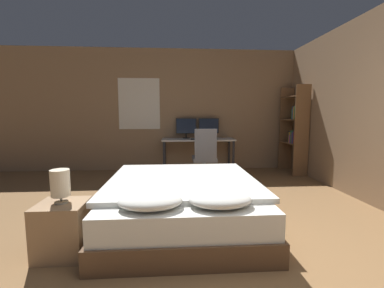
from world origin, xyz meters
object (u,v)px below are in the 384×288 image
office_chair (205,161)px  monitor_right (209,127)px  nightstand (63,229)px  monitor_left (186,127)px  computer_mouse (211,139)px  bedside_lamp (60,184)px  keyboard (199,139)px  bed (183,202)px  desk (198,143)px  bookshelf (295,127)px

office_chair → monitor_right: bearing=78.0°
nightstand → monitor_right: size_ratio=1.07×
nightstand → office_chair: 2.94m
monitor_left → office_chair: bearing=-72.2°
nightstand → computer_mouse: size_ratio=6.89×
bedside_lamp → computer_mouse: bearing=60.0°
bedside_lamp → keyboard: bedside_lamp is taller
computer_mouse → office_chair: size_ratio=0.07×
bedside_lamp → monitor_left: monitor_left is taller
monitor_left → monitor_right: (0.51, 0.00, 0.00)m
computer_mouse → monitor_left: bearing=146.1°
bed → keyboard: keyboard is taller
bed → monitor_left: 2.94m
keyboard → computer_mouse: 0.26m
monitor_left → nightstand: bearing=-110.3°
monitor_left → keyboard: monitor_left is taller
desk → monitor_left: bearing=145.5°
keyboard → bookshelf: size_ratio=0.18×
bed → keyboard: (0.43, 2.50, 0.48)m
monitor_left → monitor_right: size_ratio=1.00×
bedside_lamp → desk: bearing=64.9°
keyboard → office_chair: 0.70m
nightstand → monitor_right: (1.77, 3.43, 0.74)m
desk → computer_mouse: size_ratio=22.33×
desk → nightstand: bearing=-115.1°
bed → bookshelf: bookshelf is taller
office_chair → bookshelf: 2.13m
nightstand → monitor_left: size_ratio=1.07×
bedside_lamp → bed: bearing=28.2°
bed → monitor_right: bearing=76.5°
bedside_lamp → bookshelf: bookshelf is taller
nightstand → monitor_left: monitor_left is taller
keyboard → bookshelf: bookshelf is taller
bed → nightstand: 1.24m
desk → monitor_right: (0.25, 0.17, 0.35)m
bedside_lamp → keyboard: 3.44m
nightstand → monitor_right: 3.93m
monitor_left → computer_mouse: 0.66m
monitor_left → keyboard: bearing=-53.7°
office_chair → monitor_left: bearing=107.8°
desk → bedside_lamp: bearing=-115.1°
desk → monitor_right: bearing=34.5°
monitor_right → bookshelf: bearing=-14.3°
bed → desk: (0.43, 2.67, 0.38)m
monitor_left → computer_mouse: bearing=-33.9°
office_chair → keyboard: bearing=94.8°
bed → desk: size_ratio=1.25×
bookshelf → nightstand: bearing=-140.1°
bedside_lamp → bookshelf: (3.55, 2.98, 0.34)m
desk → monitor_right: 0.46m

